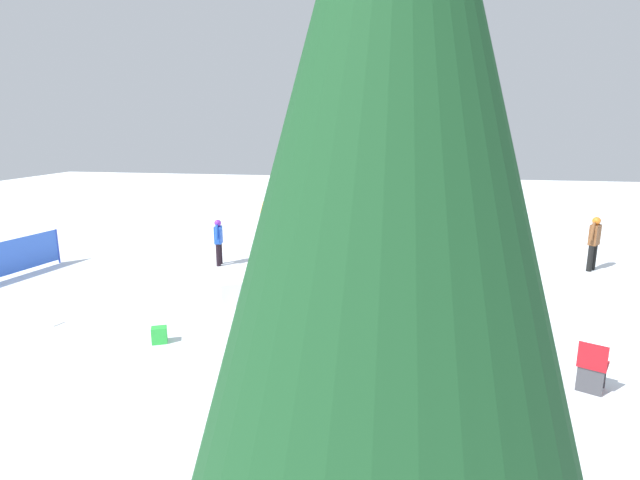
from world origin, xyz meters
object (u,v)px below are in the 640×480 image
object	(u,v)px
loose_snowboard_cyan	(435,247)
main_rider_on_rail	(320,239)
bystander_orange	(268,214)
pine_tree_far	(385,360)
loose_snowboard_lime	(296,258)
backpack_on_snow	(159,335)
rail_feature	(320,265)
bystander_purple	(382,290)
loose_snowboard_white	(36,319)
bystander_teal	(472,324)
folding_chair	(592,367)
bystander_blue	(219,240)
bystander_brown	(594,241)

from	to	relation	value
loose_snowboard_cyan	main_rider_on_rail	bearing A→B (deg)	167.64
bystander_orange	pine_tree_far	bearing A→B (deg)	100.16
main_rider_on_rail	loose_snowboard_lime	distance (m)	3.28
main_rider_on_rail	backpack_on_snow	world-z (taller)	main_rider_on_rail
rail_feature	loose_snowboard_lime	size ratio (longest dim) A/B	1.43
pine_tree_far	loose_snowboard_lime	bearing A→B (deg)	104.70
bystander_purple	loose_snowboard_lime	size ratio (longest dim) A/B	1.19
rail_feature	loose_snowboard_white	bearing A→B (deg)	178.87
main_rider_on_rail	bystander_teal	size ratio (longest dim) A/B	0.89
main_rider_on_rail	folding_chair	bearing A→B (deg)	-77.98
bystander_blue	loose_snowboard_lime	bearing A→B (deg)	-70.69
main_rider_on_rail	loose_snowboard_lime	bearing A→B (deg)	78.64
bystander_purple	bystander_orange	bearing A→B (deg)	-40.96
loose_snowboard_lime	pine_tree_far	size ratio (longest dim) A/B	0.23
bystander_orange	bystander_purple	size ratio (longest dim) A/B	0.94
rail_feature	bystander_brown	world-z (taller)	bystander_brown
main_rider_on_rail	backpack_on_snow	size ratio (longest dim) A/B	4.07
bystander_purple	backpack_on_snow	xyz separation A→B (m)	(-4.37, -1.63, -0.70)
rail_feature	main_rider_on_rail	xyz separation A→B (m)	(0.00, 0.00, 0.74)
bystander_teal	pine_tree_far	xyz separation A→B (m)	(-1.23, -6.88, 2.57)
bystander_teal	backpack_on_snow	distance (m)	6.11
main_rider_on_rail	bystander_brown	world-z (taller)	main_rider_on_rail
bystander_purple	loose_snowboard_white	bearing A→B (deg)	26.38
loose_snowboard_cyan	backpack_on_snow	size ratio (longest dim) A/B	3.92
main_rider_on_rail	loose_snowboard_cyan	xyz separation A→B (m)	(3.30, 5.21, -1.32)
bystander_blue	folding_chair	xyz separation A→B (m)	(8.96, -6.17, -0.40)
rail_feature	folding_chair	size ratio (longest dim) A/B	2.11
bystander_blue	pine_tree_far	xyz separation A→B (m)	(5.83, -12.64, 2.62)
bystander_brown	folding_chair	distance (m)	8.05
folding_chair	bystander_blue	bearing A→B (deg)	-9.00
bystander_teal	pine_tree_far	distance (m)	7.45
rail_feature	main_rider_on_rail	world-z (taller)	main_rider_on_rail
bystander_brown	bystander_teal	bearing A→B (deg)	5.69
bystander_blue	backpack_on_snow	world-z (taller)	bystander_blue
rail_feature	loose_snowboard_lime	distance (m)	3.06
folding_chair	pine_tree_far	xyz separation A→B (m)	(-3.13, -6.47, 3.02)
folding_chair	bystander_teal	bearing A→B (deg)	13.27
bystander_purple	bystander_brown	size ratio (longest dim) A/B	0.94
rail_feature	bystander_orange	size ratio (longest dim) A/B	1.28
loose_snowboard_lime	bystander_teal	bearing A→B (deg)	-30.15
bystander_purple	bystander_blue	bearing A→B (deg)	-18.52
bystander_teal	bystander_orange	distance (m)	12.60
bystander_orange	bystander_brown	bearing A→B (deg)	155.75
bystander_teal	pine_tree_far	world-z (taller)	pine_tree_far
main_rider_on_rail	bystander_blue	size ratio (longest dim) A/B	0.95
bystander_blue	backpack_on_snow	xyz separation A→B (m)	(0.99, -5.75, -0.65)
loose_snowboard_lime	loose_snowboard_cyan	bearing A→B (deg)	53.38
bystander_purple	bystander_brown	xyz separation A→B (m)	(6.03, 5.60, 0.06)
folding_chair	loose_snowboard_lime	bearing A→B (deg)	-21.84
main_rider_on_rail	bystander_blue	world-z (taller)	main_rider_on_rail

